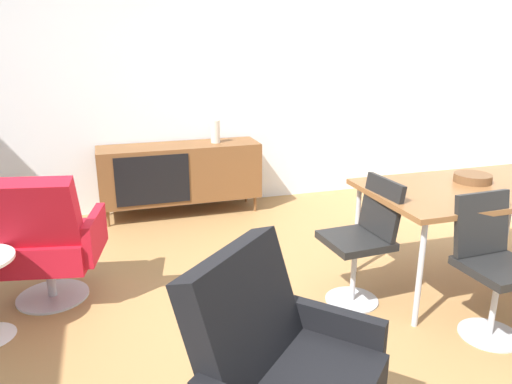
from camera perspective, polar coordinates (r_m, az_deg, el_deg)
ground_plane at (r=3.09m, az=0.28°, el=-16.26°), size 8.32×8.32×0.00m
wall_back at (r=5.12m, az=-8.84°, el=13.71°), size 6.80×0.12×2.80m
sideboard at (r=4.96m, az=-8.92°, el=2.33°), size 1.60×0.45×0.72m
vase_cobalt at (r=4.95m, az=-4.81°, el=7.13°), size 0.09×0.09×0.23m
dining_table at (r=3.74m, az=24.75°, el=0.01°), size 1.60×0.90×0.74m
wooden_bowl_on_table at (r=3.81m, az=24.16°, el=1.51°), size 0.26×0.26×0.06m
dining_chair_near_window at (r=3.31m, az=12.57°, el=-5.13°), size 0.45×0.42×0.86m
dining_chair_front_left at (r=3.21m, az=26.07°, el=-7.32°), size 0.42×0.44×0.86m
lounge_chair_red at (r=3.49m, az=-23.96°, el=-5.10°), size 0.80×0.76×0.95m
armchair_black_shell at (r=2.04m, az=3.00°, el=-20.40°), size 0.91×0.91×0.95m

